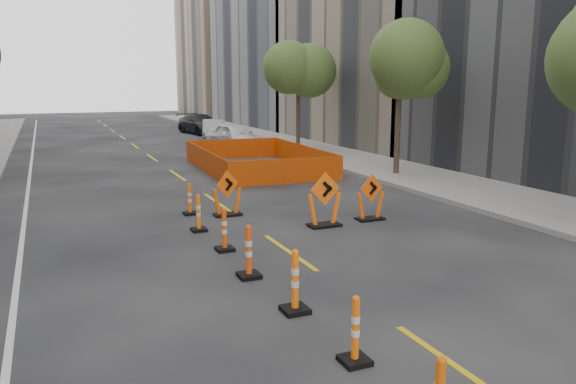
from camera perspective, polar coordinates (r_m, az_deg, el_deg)
name	(u,v)px	position (r m, az deg, el deg)	size (l,w,h in m)	color
ground_plane	(382,316)	(9.94, 9.55, -12.32)	(140.00, 140.00, 0.00)	black
sidewalk_right	(408,174)	(24.43, 12.07, 1.82)	(4.00, 90.00, 0.15)	gray
bld_right_c	(408,33)	(38.50, 12.08, 15.49)	(12.00, 16.00, 14.00)	gray
bld_right_d	(302,13)	(53.00, 1.42, 17.73)	(12.00, 18.00, 20.00)	gray
bld_right_e	(238,47)	(69.90, -5.13, 14.45)	(12.00, 14.00, 16.00)	tan
tree_r_b	(400,67)	(23.79, 11.31, 12.37)	(2.80, 2.80, 5.95)	#382B1E
tree_r_c	(298,71)	(32.53, 1.06, 12.20)	(2.80, 2.80, 5.95)	#382B1E
channelizer_2	(355,330)	(8.18, 6.86, -13.71)	(0.40, 0.40, 1.02)	#F45E0A
channelizer_3	(295,281)	(9.76, 0.72, -9.03)	(0.45, 0.45, 1.14)	#FF660A
channelizer_4	(249,251)	(11.46, -4.01, -6.03)	(0.44, 0.44, 1.11)	#EB4109
channelizer_5	(224,229)	(13.30, -6.48, -3.81)	(0.41, 0.41, 1.04)	#EA4409
channelizer_6	(198,213)	(15.13, -9.09, -2.10)	(0.40, 0.40, 1.00)	#FF650A
channelizer_7	(190,199)	(17.06, -9.97, -0.70)	(0.38, 0.38, 0.96)	#DD5609
chevron_sign_left	(227,193)	(16.73, -6.19, -0.11)	(0.91, 0.55, 1.37)	#ED560A
chevron_sign_center	(324,199)	(15.41, 3.72, -0.76)	(1.01, 0.61, 1.52)	#FF5E0A
chevron_sign_right	(371,197)	(16.29, 8.39, -0.51)	(0.90, 0.54, 1.35)	#F1510A
safety_fence	(256,158)	(25.60, -3.26, 3.44)	(4.72, 8.04, 1.01)	orange
parked_car_near	(235,136)	(33.86, -5.42, 5.72)	(1.78, 4.43, 1.51)	white
parked_car_mid	(214,130)	(38.61, -7.52, 6.26)	(1.48, 4.25, 1.40)	#96979B
parked_car_far	(200,124)	(43.81, -8.90, 6.85)	(2.08, 5.12, 1.49)	black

